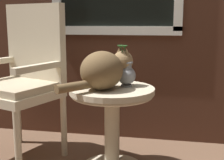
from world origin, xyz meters
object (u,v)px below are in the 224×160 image
object	(u,v)px
wicker_chair	(24,75)
cat	(104,70)
wicker_side_table	(112,114)
pewter_vase_with_ivy	(126,73)

from	to	relation	value
wicker_chair	cat	bearing A→B (deg)	-16.46
cat	wicker_chair	bearing A→B (deg)	163.54
wicker_side_table	cat	world-z (taller)	cat
wicker_side_table	pewter_vase_with_ivy	world-z (taller)	pewter_vase_with_ivy
cat	pewter_vase_with_ivy	distance (m)	0.17
cat	wicker_side_table	bearing A→B (deg)	51.86
wicker_side_table	wicker_chair	distance (m)	0.72
cat	pewter_vase_with_ivy	size ratio (longest dim) A/B	1.80
wicker_chair	pewter_vase_with_ivy	size ratio (longest dim) A/B	4.14
cat	pewter_vase_with_ivy	xyz separation A→B (m)	(0.12, 0.11, -0.04)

